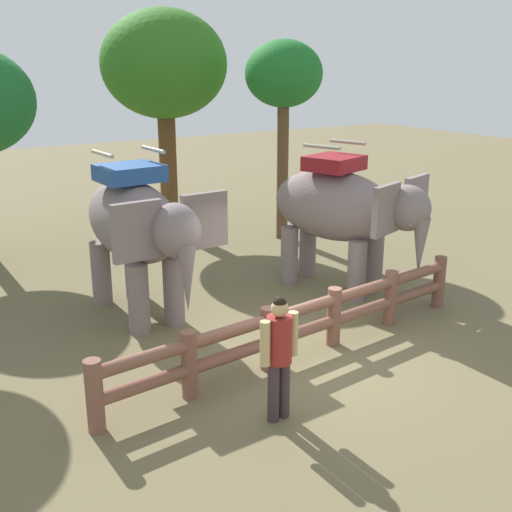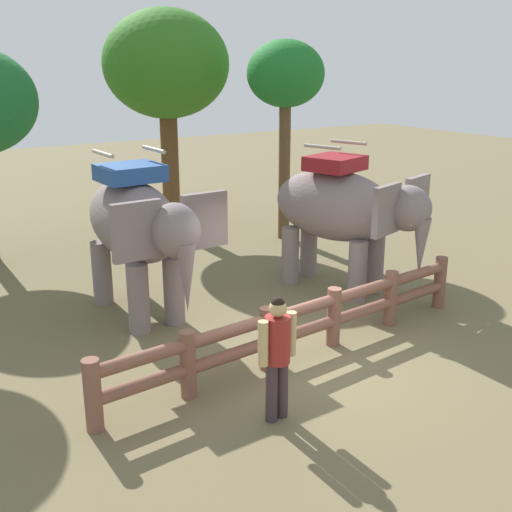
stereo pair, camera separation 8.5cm
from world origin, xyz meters
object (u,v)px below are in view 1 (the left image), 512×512
elephant_near_left (138,227)px  tree_deep_back (284,79)px  log_fence (302,323)px  tourist_woman_in_black (279,350)px  tree_far_left (164,67)px  elephant_center (342,210)px

elephant_near_left → tree_deep_back: size_ratio=0.70×
log_fence → tourist_woman_in_black: (-1.44, -1.39, 0.44)m
tree_far_left → log_fence: bearing=-101.4°
tourist_woman_in_black → tree_far_left: bearing=72.5°
elephant_center → elephant_near_left: bearing=168.5°
tree_deep_back → log_fence: bearing=-122.4°
tree_far_left → tourist_woman_in_black: bearing=-107.5°
log_fence → tourist_woman_in_black: bearing=-136.0°
log_fence → tree_deep_back: bearing=57.6°
log_fence → elephant_center: size_ratio=2.01×
log_fence → elephant_center: (2.66, 2.19, 1.18)m
elephant_near_left → tree_far_left: (3.36, 5.83, 2.81)m
elephant_near_left → tree_far_left: bearing=60.0°
tourist_woman_in_black → elephant_near_left: bearing=91.7°
tree_far_left → elephant_center: bearing=-82.6°
elephant_center → tourist_woman_in_black: 5.49m
elephant_near_left → tourist_woman_in_black: elephant_near_left is taller
elephant_center → tree_deep_back: 5.03m
tourist_woman_in_black → tree_far_left: tree_far_left is taller
tourist_woman_in_black → tree_deep_back: 9.99m
elephant_near_left → elephant_center: size_ratio=0.99×
log_fence → tourist_woman_in_black: tourist_woman_in_black is taller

